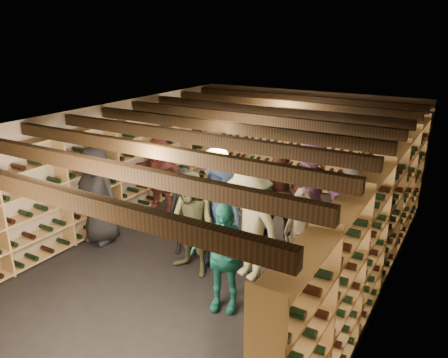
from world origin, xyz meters
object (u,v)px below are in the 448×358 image
Objects in this scene: person_2 at (192,225)px; person_3 at (249,224)px; person_0 at (98,195)px; person_6 at (222,216)px; crate_stack_right at (305,228)px; person_11 at (309,189)px; person_5 at (160,174)px; person_4 at (223,257)px; person_9 at (216,201)px; crate_loose at (279,199)px; person_8 at (282,194)px; crate_stack_left at (229,204)px; person_7 at (300,235)px; person_10 at (252,201)px; person_12 at (353,224)px; person_1 at (185,212)px.

person_3 is (0.81, 0.38, 0.06)m from person_2.
person_0 is 1.03× the size of person_6.
crate_stack_right is 0.30× the size of person_2.
person_6 reaches higher than crate_stack_right.
person_0 reaches higher than person_6.
person_2 reaches higher than crate_stack_right.
person_5 is at bearing -158.63° from person_11.
crate_stack_right is at bearing -164.87° from person_11.
person_9 is at bearing 107.19° from person_4.
person_3 is 0.95× the size of person_11.
person_0 is 1.79m from person_5.
person_4 reaches higher than crate_loose.
person_3 is at bearing -74.63° from crate_loose.
person_5 is 0.88× the size of person_8.
crate_stack_left is at bearing 101.29° from person_4.
person_0 is at bearing -121.02° from crate_loose.
person_6 is 0.96× the size of person_8.
person_0 is 2.21m from person_9.
person_6 reaches higher than person_7.
person_10 is (-0.43, -0.34, -0.11)m from person_8.
person_8 is (2.88, -0.04, 0.11)m from person_5.
person_12 reaches higher than person_5.
person_4 is (0.09, -0.93, -0.11)m from person_3.
crate_loose is 3.40m from person_12.
person_9 is (-0.04, -2.67, 0.85)m from crate_loose.
person_7 is at bearing -17.27° from person_1.
person_3 is at bearing -81.17° from person_10.
person_1 is 2.15m from person_5.
person_5 is (-1.66, 1.37, 0.03)m from person_1.
person_4 is 0.87× the size of person_8.
person_11 is 1.52m from person_12.
person_10 is (0.78, 0.98, 0.03)m from person_1.
person_8 is (0.79, -1.73, 0.84)m from crate_loose.
person_8 is at bearing 77.05° from person_2.
person_10 is (0.39, 0.60, -0.12)m from person_9.
person_12 reaches higher than person_6.
person_4 is at bearing -142.18° from person_12.
person_9 reaches higher than person_3.
person_1 is 0.92× the size of person_2.
person_9 is at bearing 172.19° from person_12.
person_1 is 0.97× the size of person_4.
person_8 reaches higher than person_2.
person_3 is at bearing 77.69° from person_4.
person_12 is (4.36, 1.09, 0.01)m from person_0.
person_7 is at bearing 27.57° from person_6.
person_7 is (0.62, 1.30, -0.06)m from person_4.
person_1 is (-0.43, -3.06, 0.70)m from crate_loose.
person_5 is (-3.05, 2.41, 0.01)m from person_4.
person_6 is (0.27, 0.48, 0.04)m from person_2.
person_3 is at bearing -165.46° from person_12.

